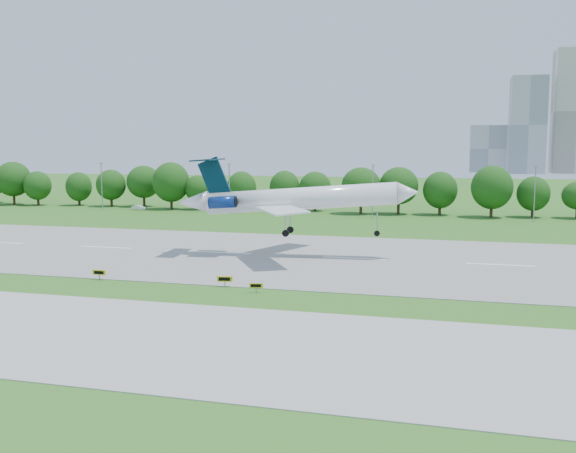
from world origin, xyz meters
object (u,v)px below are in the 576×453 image
object	(u,v)px
service_vehicle_a	(139,208)
service_vehicle_b	(226,211)
airliner	(289,198)
taxi_sign_left	(99,273)

from	to	relation	value
service_vehicle_a	service_vehicle_b	distance (m)	25.07
airliner	taxi_sign_left	bearing A→B (deg)	-133.43
taxi_sign_left	service_vehicle_b	size ratio (longest dim) A/B	0.46
taxi_sign_left	service_vehicle_a	size ratio (longest dim) A/B	0.44
taxi_sign_left	service_vehicle_b	world-z (taller)	service_vehicle_b
taxi_sign_left	service_vehicle_a	xyz separation A→B (m)	(-38.78, 82.55, -0.25)
airliner	service_vehicle_a	world-z (taller)	airliner
taxi_sign_left	service_vehicle_b	bearing A→B (deg)	100.59
taxi_sign_left	service_vehicle_a	bearing A→B (deg)	115.96
airliner	service_vehicle_a	size ratio (longest dim) A/B	9.17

